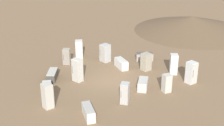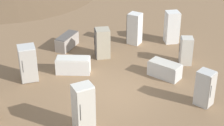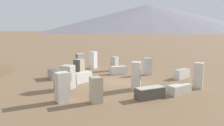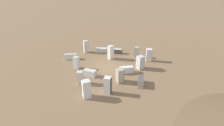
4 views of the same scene
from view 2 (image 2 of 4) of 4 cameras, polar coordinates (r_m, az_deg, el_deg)
name	(u,v)px [view 2 (image 2 of 4)]	position (r m, az deg, el deg)	size (l,w,h in m)	color
ground_plane	(117,93)	(16.33, 0.70, -4.52)	(1000.00, 1000.00, 0.00)	#846647
discarded_fridge_0	(165,70)	(17.53, 8.03, -1.02)	(1.23, 1.64, 0.73)	silver
discarded_fridge_2	(84,108)	(13.67, -4.35, -6.91)	(0.92, 0.93, 1.91)	silver
discarded_fridge_3	(205,88)	(15.62, 13.99, -3.77)	(0.79, 0.85, 1.54)	silver
discarded_fridge_5	(134,29)	(20.58, 3.45, 5.26)	(0.76, 0.83, 1.75)	white
discarded_fridge_6	(28,63)	(17.35, -12.69, -0.05)	(1.06, 1.04, 1.66)	silver
discarded_fridge_7	(67,41)	(20.36, -6.86, 3.29)	(1.64, 0.85, 0.73)	#A89E93
discarded_fridge_9	(73,65)	(17.79, -5.93, -0.33)	(0.97, 1.70, 0.78)	white
discarded_fridge_10	(186,51)	(18.74, 11.21, 1.84)	(0.68, 0.70, 1.40)	beige
discarded_fridge_11	(172,27)	(20.95, 9.13, 5.42)	(0.88, 0.93, 1.79)	white
discarded_fridge_13	(102,43)	(19.07, -1.49, 3.06)	(0.94, 0.95, 1.52)	#B2A88E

